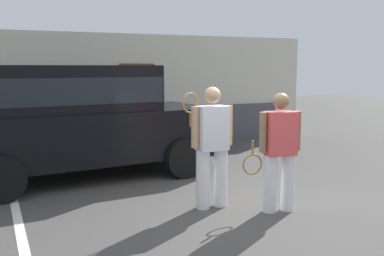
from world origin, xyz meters
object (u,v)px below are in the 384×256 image
parked_suv (78,116)px  potted_plant_by_porch (223,134)px  tennis_player_woman (279,151)px  tennis_player_man (212,145)px

parked_suv → potted_plant_by_porch: size_ratio=6.90×
parked_suv → tennis_player_woman: (2.18, -3.13, -0.28)m
tennis_player_woman → potted_plant_by_porch: 4.83m
tennis_player_woman → potted_plant_by_porch: size_ratio=2.43×
potted_plant_by_porch → tennis_player_woman: bearing=-109.4°
tennis_player_woman → parked_suv: bearing=-46.7°
tennis_player_man → parked_suv: bearing=-62.0°
tennis_player_woman → tennis_player_man: bearing=-27.1°
parked_suv → tennis_player_man: size_ratio=2.72×
parked_suv → tennis_player_woman: parked_suv is taller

